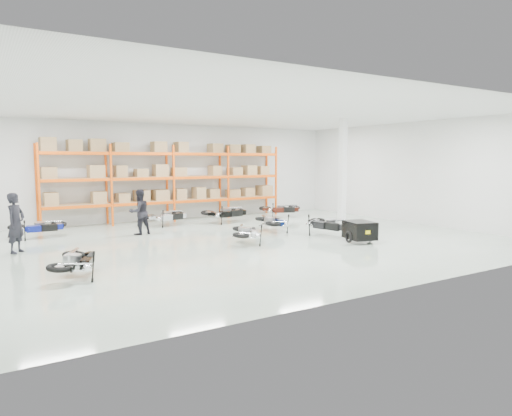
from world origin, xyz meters
TOP-DOWN VIEW (x-y plane):
  - room at (0.00, 0.00)m, footprint 18.00×18.00m
  - pallet_rack at (-0.00, 6.45)m, footprint 11.28×0.98m
  - structural_column at (5.20, 0.50)m, footprint 0.25×0.25m
  - moto_blue_centre at (2.14, 1.09)m, footprint 1.28×1.88m
  - moto_silver_left at (-0.01, -0.58)m, footprint 1.49×1.82m
  - moto_black_far_left at (-5.73, -2.32)m, footprint 1.41×1.88m
  - moto_touring_right at (3.43, -0.78)m, footprint 1.26×2.01m
  - trailer at (3.43, -2.38)m, footprint 1.04×1.80m
  - moto_back_a at (-5.85, 4.37)m, footprint 1.72×0.88m
  - moto_back_b at (-0.79, 4.90)m, footprint 1.89×1.21m
  - moto_back_c at (1.84, 4.44)m, footprint 1.96×1.07m
  - moto_back_d at (5.02, 4.71)m, footprint 1.97×1.47m
  - person_left at (-6.72, 1.79)m, footprint 0.76×0.80m
  - person_back at (-2.47, 3.25)m, footprint 0.96×0.83m

SIDE VIEW (x-z plane):
  - trailer at x=3.43m, z-range 0.06..0.79m
  - moto_silver_left at x=-0.01m, z-range -0.03..1.03m
  - moto_black_far_left at x=-5.73m, z-range -0.03..1.06m
  - moto_back_a at x=-5.85m, z-range -0.03..1.07m
  - moto_blue_centre at x=2.14m, z-range -0.03..1.08m
  - moto_back_b at x=-0.79m, z-range -0.03..1.10m
  - moto_back_d at x=5.02m, z-range -0.03..1.12m
  - moto_touring_right at x=3.43m, z-range -0.03..1.18m
  - moto_back_c at x=1.84m, z-range -0.03..1.20m
  - person_back at x=-2.47m, z-range 0.00..1.72m
  - person_left at x=-6.72m, z-range 0.00..1.84m
  - room at x=0.00m, z-range -6.75..11.25m
  - structural_column at x=5.20m, z-range 0.00..4.50m
  - pallet_rack at x=0.00m, z-range 0.45..4.07m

